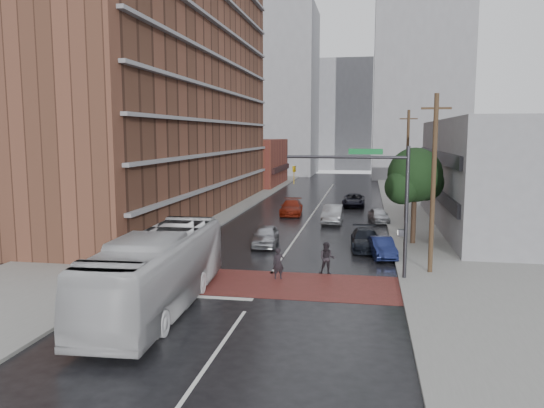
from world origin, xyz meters
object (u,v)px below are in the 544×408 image
(car_travel_c, at_px, (291,207))
(suv_travel, at_px, (354,200))
(pedestrian_a, at_px, (278,264))
(pedestrian_b, at_px, (327,258))
(car_travel_b, at_px, (333,214))
(transit_bus, at_px, (158,271))
(car_parked_near, at_px, (382,247))
(car_parked_mid, at_px, (366,239))
(car_travel_a, at_px, (266,236))
(car_parked_far, at_px, (379,215))

(car_travel_c, distance_m, suv_travel, 9.12)
(pedestrian_a, height_order, car_travel_c, pedestrian_a)
(pedestrian_a, height_order, pedestrian_b, pedestrian_b)
(suv_travel, bearing_deg, car_travel_b, -97.04)
(pedestrian_b, relative_size, suv_travel, 0.37)
(transit_bus, bearing_deg, pedestrian_b, 42.93)
(car_parked_near, bearing_deg, transit_bus, -139.99)
(pedestrian_b, height_order, suv_travel, pedestrian_b)
(transit_bus, xyz_separation_m, car_parked_mid, (9.12, 14.21, -1.05))
(car_travel_c, bearing_deg, transit_bus, -97.71)
(transit_bus, bearing_deg, car_travel_a, 78.36)
(car_travel_b, distance_m, suv_travel, 11.26)
(transit_bus, xyz_separation_m, pedestrian_b, (7.02, 7.21, -0.84))
(pedestrian_b, bearing_deg, car_travel_c, 104.43)
(transit_bus, bearing_deg, car_parked_far, 65.49)
(pedestrian_a, distance_m, pedestrian_b, 2.90)
(transit_bus, distance_m, car_travel_c, 28.90)
(car_travel_b, height_order, car_travel_c, car_travel_b)
(car_travel_a, bearing_deg, pedestrian_a, -78.70)
(car_travel_a, xyz_separation_m, car_travel_c, (-0.27, 14.69, 0.01))
(car_travel_a, relative_size, car_travel_c, 0.84)
(car_travel_a, height_order, car_parked_mid, car_travel_a)
(car_travel_c, xyz_separation_m, car_parked_mid, (7.20, -14.61, -0.03))
(pedestrian_b, xyz_separation_m, car_parked_mid, (2.10, 7.00, -0.21))
(transit_bus, bearing_deg, car_travel_b, 73.08)
(pedestrian_a, height_order, car_travel_a, pedestrian_a)
(pedestrian_b, relative_size, car_travel_c, 0.36)
(car_travel_b, bearing_deg, suv_travel, 82.72)
(transit_bus, bearing_deg, car_parked_mid, 54.47)
(pedestrian_b, height_order, car_parked_near, pedestrian_b)
(pedestrian_a, bearing_deg, car_travel_b, 66.04)
(transit_bus, height_order, car_travel_a, transit_bus)
(car_travel_b, relative_size, car_parked_mid, 1.00)
(transit_bus, height_order, car_travel_c, transit_bus)
(car_travel_a, xyz_separation_m, car_travel_b, (4.01, 10.55, 0.07))
(car_parked_near, height_order, car_parked_far, car_parked_far)
(car_travel_b, bearing_deg, transit_bus, -103.43)
(pedestrian_a, distance_m, car_parked_mid, 9.62)
(car_travel_b, distance_m, car_parked_near, 13.28)
(suv_travel, bearing_deg, pedestrian_a, -95.26)
(pedestrian_a, relative_size, car_parked_near, 0.44)
(pedestrian_b, distance_m, suv_travel, 28.62)
(car_travel_b, relative_size, car_travel_c, 0.96)
(car_parked_mid, bearing_deg, transit_bus, -125.66)
(car_travel_b, xyz_separation_m, car_parked_near, (3.97, -12.67, -0.15))
(pedestrian_b, xyz_separation_m, car_travel_b, (-0.83, 17.46, -0.12))
(suv_travel, bearing_deg, car_travel_c, -128.85)
(car_travel_b, height_order, suv_travel, car_travel_b)
(pedestrian_b, height_order, car_parked_far, pedestrian_b)
(car_parked_mid, bearing_deg, car_parked_near, -67.74)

